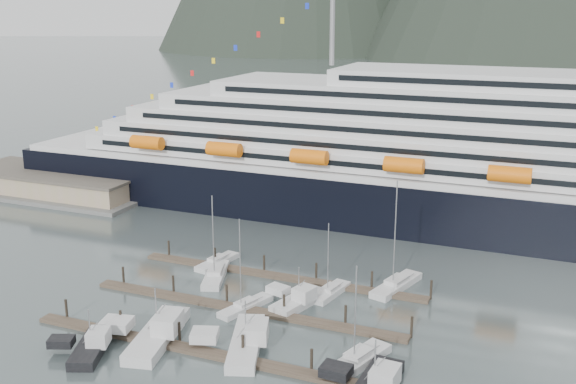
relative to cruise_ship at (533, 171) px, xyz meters
name	(u,v)px	position (x,y,z in m)	size (l,w,h in m)	color
ground	(266,325)	(-30.03, -54.94, -12.04)	(1600.00, 1600.00, 0.00)	#4D5B5B
cruise_ship	(533,171)	(0.00, 0.00, 0.00)	(210.00, 30.40, 50.30)	black
warehouse	(56,185)	(-102.03, -12.94, -9.79)	(46.00, 20.00, 5.80)	#595956
dock_near	(197,350)	(-34.95, -64.89, -11.73)	(48.18, 2.28, 3.20)	#41372A
dock_mid	(243,308)	(-34.95, -51.89, -11.73)	(48.18, 2.28, 3.20)	#41372A
dock_far	(279,276)	(-34.95, -38.89, -11.73)	(48.18, 2.28, 3.20)	#41372A
sailboat_b	(216,275)	(-44.22, -42.88, -11.60)	(6.22, 11.20, 14.44)	silver
sailboat_d	(246,306)	(-34.76, -51.36, -11.63)	(5.04, 9.61, 14.08)	silver
sailboat_e	(217,262)	(-46.74, -37.67, -11.65)	(3.94, 9.45, 11.22)	silver
sailboat_f	(330,292)	(-25.21, -42.08, -11.63)	(3.95, 8.77, 11.92)	silver
sailboat_g	(396,285)	(-16.67, -35.84, -11.58)	(5.82, 11.93, 17.79)	silver
sailboat_h	(359,361)	(-15.42, -59.87, -11.60)	(5.96, 10.49, 13.49)	silver
trawler_a	(156,333)	(-41.35, -64.15, -11.05)	(11.10, 15.03, 8.02)	silver
trawler_b	(90,346)	(-47.18, -69.98, -11.20)	(8.56, 10.28, 6.33)	black
trawler_c	(245,341)	(-29.91, -61.54, -11.14)	(11.05, 14.25, 7.07)	silver
trawler_e	(298,300)	(-28.34, -47.27, -11.19)	(8.30, 10.49, 6.46)	silver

